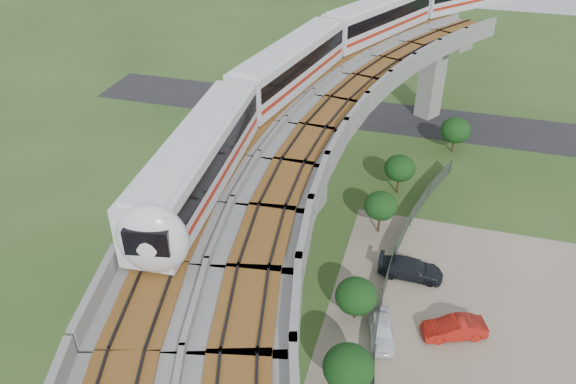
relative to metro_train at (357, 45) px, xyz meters
The scene contains 14 objects.
ground 21.35m from the metro_train, 99.51° to the right, with size 160.00×160.00×0.00m, color #2B471C.
dirt_lot 25.37m from the metro_train, 59.94° to the right, with size 18.00×26.00×0.04m, color gray.
asphalt_road 17.97m from the metro_train, 102.70° to the left, with size 60.00×8.00×0.03m, color #232326.
viaduct 17.54m from the metro_train, 86.81° to the right, with size 19.58×73.98×11.40m.
metro_train is the anchor object (origin of this frame).
fence 21.84m from the metro_train, 68.23° to the right, with size 3.87×38.73×1.50m.
tree_0 15.18m from the metro_train, 35.21° to the left, with size 2.97×2.97×3.66m.
tree_1 11.24m from the metro_train, 27.87° to the right, with size 2.73×2.73×3.71m.
tree_2 13.84m from the metro_train, 64.90° to the right, with size 2.66×2.66×3.68m.
tree_3 21.89m from the metro_train, 77.92° to the right, with size 2.79×2.79×3.18m.
tree_4 27.45m from the metro_train, 79.44° to the right, with size 2.91×2.91×3.90m.
car_white 23.97m from the metro_train, 73.45° to the right, with size 1.56×3.88×1.32m, color white.
car_red 24.35m from the metro_train, 60.80° to the right, with size 1.43×4.10×1.35m, color #A2180E.
car_dark 19.26m from the metro_train, 62.19° to the right, with size 1.90×4.68×1.36m, color black.
Camera 1 is at (10.07, -28.76, 27.69)m, focal length 35.00 mm.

